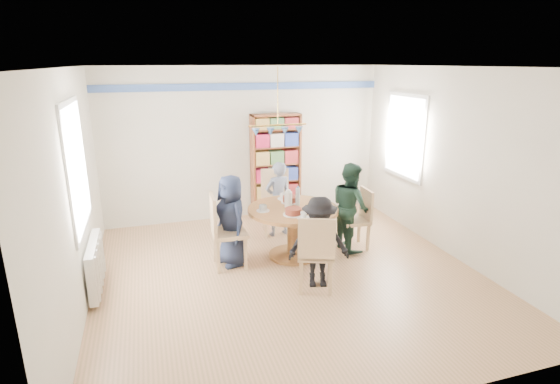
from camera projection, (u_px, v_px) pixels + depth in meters
name	position (u px, v px, depth m)	size (l,w,h in m)	color
ground	(289.00, 274.00, 5.89)	(5.00, 5.00, 0.00)	tan
room_shell	(253.00, 144.00, 6.14)	(5.00, 5.00, 5.00)	white
radiator	(96.00, 265.00, 5.38)	(0.12, 1.00, 0.60)	silver
dining_table	(293.00, 221.00, 6.30)	(1.30, 1.30, 0.75)	brown
chair_left	(223.00, 228.00, 5.96)	(0.48, 0.48, 1.05)	#D4B383
chair_right	(359.00, 216.00, 6.64)	(0.43, 0.43, 0.92)	#D4B383
chair_far	(275.00, 198.00, 7.27)	(0.55, 0.55, 1.05)	#D4B383
chair_near	(316.00, 250.00, 5.31)	(0.58, 0.58, 1.00)	#D4B383
person_left	(231.00, 220.00, 6.05)	(0.63, 0.41, 1.30)	#1B243D
person_right	(350.00, 206.00, 6.55)	(0.65, 0.51, 1.34)	#183024
person_far	(278.00, 199.00, 7.08)	(0.45, 0.30, 1.24)	gray
person_near	(319.00, 242.00, 5.45)	(0.77, 0.44, 1.18)	black
bookshelf	(276.00, 167.00, 7.92)	(0.90, 0.27, 1.88)	brown
tableware	(291.00, 203.00, 6.24)	(1.07, 1.07, 0.28)	white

